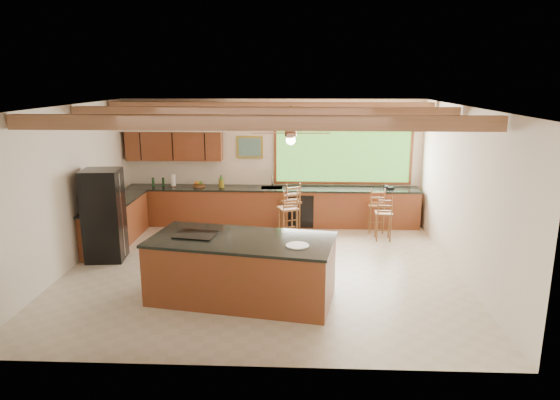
{
  "coord_description": "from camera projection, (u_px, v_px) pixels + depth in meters",
  "views": [
    {
      "loc": [
        0.7,
        -8.74,
        3.48
      ],
      "look_at": [
        0.29,
        0.8,
        1.14
      ],
      "focal_mm": 32.0,
      "sensor_mm": 36.0,
      "label": 1
    }
  ],
  "objects": [
    {
      "name": "bar_stool_a",
      "position": [
        288.0,
        210.0,
        10.99
      ],
      "size": [
        0.51,
        0.51,
        1.11
      ],
      "rotation": [
        0.0,
        0.0,
        0.37
      ],
      "color": "brown",
      "rests_on": "ground"
    },
    {
      "name": "counter_run",
      "position": [
        236.0,
        210.0,
        11.71
      ],
      "size": [
        7.12,
        3.1,
        1.25
      ],
      "color": "brown",
      "rests_on": "ground"
    },
    {
      "name": "bar_stool_d",
      "position": [
        377.0,
        206.0,
        11.41
      ],
      "size": [
        0.38,
        0.38,
        1.06
      ],
      "rotation": [
        0.0,
        0.0,
        -0.01
      ],
      "color": "brown",
      "rests_on": "ground"
    },
    {
      "name": "bar_stool_b",
      "position": [
        290.0,
        203.0,
        11.48
      ],
      "size": [
        0.55,
        0.55,
        1.16
      ],
      "rotation": [
        0.0,
        0.0,
        0.42
      ],
      "color": "brown",
      "rests_on": "ground"
    },
    {
      "name": "island",
      "position": [
        242.0,
        268.0,
        8.0
      ],
      "size": [
        3.1,
        1.85,
        1.03
      ],
      "rotation": [
        0.0,
        0.0,
        -0.17
      ],
      "color": "brown",
      "rests_on": "ground"
    },
    {
      "name": "ground",
      "position": [
        263.0,
        269.0,
        9.34
      ],
      "size": [
        7.2,
        7.2,
        0.0
      ],
      "primitive_type": "plane",
      "color": "beige",
      "rests_on": "ground"
    },
    {
      "name": "bar_stool_c",
      "position": [
        384.0,
        214.0,
        10.83
      ],
      "size": [
        0.38,
        0.38,
        1.02
      ],
      "rotation": [
        0.0,
        0.0,
        -0.03
      ],
      "color": "brown",
      "rests_on": "ground"
    },
    {
      "name": "room_shell",
      "position": [
        256.0,
        147.0,
        9.46
      ],
      "size": [
        7.27,
        6.54,
        3.02
      ],
      "color": "silver",
      "rests_on": "ground"
    },
    {
      "name": "refrigerator",
      "position": [
        104.0,
        215.0,
        9.65
      ],
      "size": [
        0.76,
        0.75,
        1.79
      ],
      "rotation": [
        0.0,
        0.0,
        0.1
      ],
      "color": "black",
      "rests_on": "ground"
    }
  ]
}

